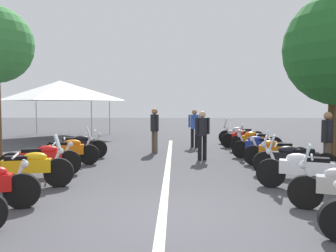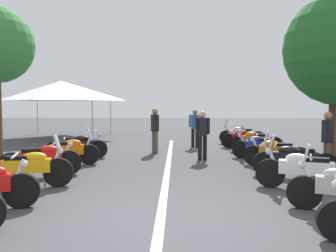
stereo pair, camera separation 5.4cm
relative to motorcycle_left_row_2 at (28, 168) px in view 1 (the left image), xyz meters
The scene contains 19 objects.
ground_plane 3.77m from the motorcycle_left_row_2, 123.23° to the right, with size 80.00×80.00×0.00m, color #424247.
lane_centre_stripe 3.43m from the motorcycle_left_row_2, 66.77° to the right, with size 17.47×0.16×0.01m, color beige.
motorcycle_left_row_2 is the anchor object (origin of this frame).
motorcycle_left_row_3 1.26m from the motorcycle_left_row_2, ahead, with size 0.88×2.04×1.02m.
motorcycle_left_row_4 2.91m from the motorcycle_left_row_2, ahead, with size 0.67×2.00×1.21m.
motorcycle_left_row_5 4.23m from the motorcycle_left_row_2, ahead, with size 0.70×2.12×1.00m.
motorcycle_right_row_2 6.25m from the motorcycle_left_row_2, 90.32° to the right, with size 0.98×2.10×1.22m.
motorcycle_right_row_3 6.61m from the motorcycle_left_row_2, 78.32° to the right, with size 0.83×2.16×1.22m.
motorcycle_right_row_4 7.03m from the motorcycle_left_row_2, 66.16° to the right, with size 0.90×1.93×0.99m.
motorcycle_right_row_5 7.61m from the motorcycle_left_row_2, 55.90° to the right, with size 0.92×1.93×1.20m.
motorcycle_right_row_6 8.65m from the motorcycle_left_row_2, 48.52° to the right, with size 0.93×1.97×1.01m.
motorcycle_right_row_7 9.56m from the motorcycle_left_row_2, 41.52° to the right, with size 0.76×2.07×0.99m.
motorcycle_right_row_8 10.68m from the motorcycle_left_row_2, 37.10° to the right, with size 0.93×2.08×1.21m.
bystander_0 7.91m from the motorcycle_left_row_2, 75.16° to the right, with size 0.53×0.32×1.70m.
bystander_2 5.84m from the motorcycle_left_row_2, 47.17° to the right, with size 0.32×0.51×1.68m.
bystander_3 8.46m from the motorcycle_left_row_2, 29.76° to the right, with size 0.32×0.53×1.67m.
bystander_4 6.16m from the motorcycle_left_row_2, 24.53° to the right, with size 0.45×0.34×1.74m.
roadside_tree_1 10.82m from the motorcycle_left_row_2, 61.43° to the right, with size 3.09×3.09×5.18m.
event_tent 12.10m from the motorcycle_left_row_2, 15.19° to the left, with size 5.18×5.18×3.20m.
Camera 1 is at (-5.60, -0.22, 1.94)m, focal length 36.60 mm.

